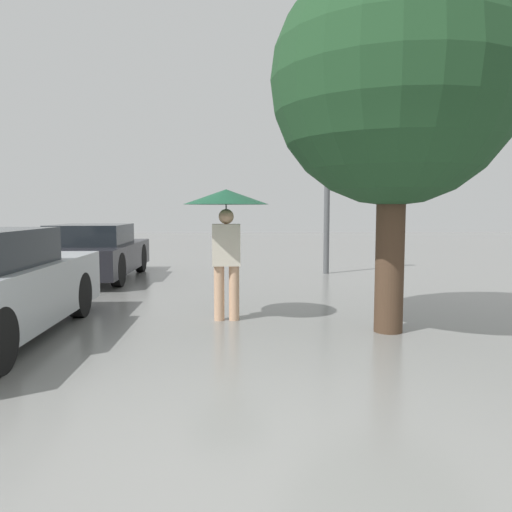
{
  "coord_description": "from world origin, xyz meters",
  "views": [
    {
      "loc": [
        -0.26,
        -2.69,
        1.5
      ],
      "look_at": [
        0.04,
        3.99,
        0.88
      ],
      "focal_mm": 35.0,
      "sensor_mm": 36.0,
      "label": 1
    }
  ],
  "objects_px": {
    "tree": "(394,83)",
    "street_lamp": "(327,177)",
    "parked_car_farthest": "(94,253)",
    "pedestrian": "(226,212)"
  },
  "relations": [
    {
      "from": "parked_car_farthest",
      "to": "street_lamp",
      "type": "xyz_separation_m",
      "value": [
        5.2,
        0.68,
        1.68
      ]
    },
    {
      "from": "pedestrian",
      "to": "parked_car_farthest",
      "type": "height_order",
      "value": "pedestrian"
    },
    {
      "from": "pedestrian",
      "to": "tree",
      "type": "distance_m",
      "value": 2.61
    },
    {
      "from": "parked_car_farthest",
      "to": "street_lamp",
      "type": "bearing_deg",
      "value": 7.49
    },
    {
      "from": "parked_car_farthest",
      "to": "street_lamp",
      "type": "distance_m",
      "value": 5.51
    },
    {
      "from": "street_lamp",
      "to": "parked_car_farthest",
      "type": "bearing_deg",
      "value": -172.51
    },
    {
      "from": "tree",
      "to": "street_lamp",
      "type": "xyz_separation_m",
      "value": [
        0.28,
        5.63,
        -0.74
      ]
    },
    {
      "from": "parked_car_farthest",
      "to": "street_lamp",
      "type": "height_order",
      "value": "street_lamp"
    },
    {
      "from": "pedestrian",
      "to": "parked_car_farthest",
      "type": "relative_size",
      "value": 0.46
    },
    {
      "from": "parked_car_farthest",
      "to": "tree",
      "type": "bearing_deg",
      "value": -45.12
    }
  ]
}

